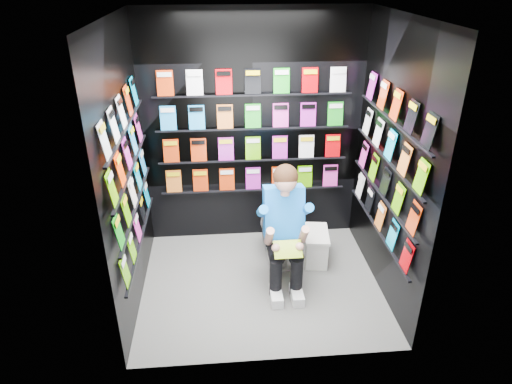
{
  "coord_description": "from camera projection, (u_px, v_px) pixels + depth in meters",
  "views": [
    {
      "loc": [
        -0.38,
        -3.74,
        2.97
      ],
      "look_at": [
        -0.04,
        0.15,
        0.99
      ],
      "focal_mm": 32.0,
      "sensor_mm": 36.0,
      "label": 1
    }
  ],
  "objects": [
    {
      "name": "ceiling",
      "position": [
        263.0,
        15.0,
        3.52
      ],
      "size": [
        2.4,
        2.4,
        0.0
      ],
      "primitive_type": "plane",
      "color": "white",
      "rests_on": "floor"
    },
    {
      "name": "comics_back",
      "position": [
        253.0,
        132.0,
        4.97
      ],
      "size": [
        2.1,
        0.06,
        1.37
      ],
      "primitive_type": null,
      "color": "red",
      "rests_on": "wall_back"
    },
    {
      "name": "comics_right",
      "position": [
        388.0,
        164.0,
        4.2
      ],
      "size": [
        0.06,
        1.7,
        1.37
      ],
      "primitive_type": null,
      "color": "red",
      "rests_on": "wall_right"
    },
    {
      "name": "toilet",
      "position": [
        277.0,
        228.0,
        4.98
      ],
      "size": [
        0.43,
        0.75,
        0.73
      ],
      "primitive_type": "imported",
      "rotation": [
        0.0,
        0.0,
        3.15
      ],
      "color": "white",
      "rests_on": "floor"
    },
    {
      "name": "wall_left",
      "position": [
        126.0,
        173.0,
        4.02
      ],
      "size": [
        0.04,
        2.0,
        2.6
      ],
      "primitive_type": "cube",
      "color": "black",
      "rests_on": "floor"
    },
    {
      "name": "held_comic",
      "position": [
        288.0,
        249.0,
        4.24
      ],
      "size": [
        0.27,
        0.16,
        0.11
      ],
      "primitive_type": "cube",
      "rotation": [
        -0.96,
        0.0,
        0.01
      ],
      "color": "#209C15",
      "rests_on": "reader"
    },
    {
      "name": "comics_left",
      "position": [
        130.0,
        173.0,
        4.02
      ],
      "size": [
        0.06,
        1.7,
        1.37
      ],
      "primitive_type": null,
      "color": "red",
      "rests_on": "wall_left"
    },
    {
      "name": "wall_front",
      "position": [
        275.0,
        226.0,
        3.22
      ],
      "size": [
        2.4,
        0.04,
        2.6
      ],
      "primitive_type": "cube",
      "color": "black",
      "rests_on": "floor"
    },
    {
      "name": "longbox",
      "position": [
        316.0,
        247.0,
        5.02
      ],
      "size": [
        0.29,
        0.45,
        0.32
      ],
      "primitive_type": "cube",
      "rotation": [
        0.0,
        0.0,
        -0.13
      ],
      "color": "silver",
      "rests_on": "floor"
    },
    {
      "name": "reader",
      "position": [
        283.0,
        212.0,
        4.46
      ],
      "size": [
        0.54,
        0.78,
        1.43
      ],
      "primitive_type": null,
      "rotation": [
        0.0,
        0.0,
        0.01
      ],
      "color": "blue",
      "rests_on": "toilet"
    },
    {
      "name": "wall_back",
      "position": [
        253.0,
        132.0,
        5.0
      ],
      "size": [
        2.4,
        0.04,
        2.6
      ],
      "primitive_type": "cube",
      "color": "black",
      "rests_on": "floor"
    },
    {
      "name": "longbox_lid",
      "position": [
        317.0,
        234.0,
        4.94
      ],
      "size": [
        0.31,
        0.47,
        0.03
      ],
      "primitive_type": "cube",
      "rotation": [
        0.0,
        0.0,
        -0.13
      ],
      "color": "silver",
      "rests_on": "longbox"
    },
    {
      "name": "floor",
      "position": [
        261.0,
        284.0,
        4.7
      ],
      "size": [
        2.4,
        2.4,
        0.0
      ],
      "primitive_type": "plane",
      "color": "#595957",
      "rests_on": "ground"
    },
    {
      "name": "wall_right",
      "position": [
        391.0,
        164.0,
        4.2
      ],
      "size": [
        0.04,
        2.0,
        2.6
      ],
      "primitive_type": "cube",
      "color": "black",
      "rests_on": "floor"
    }
  ]
}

